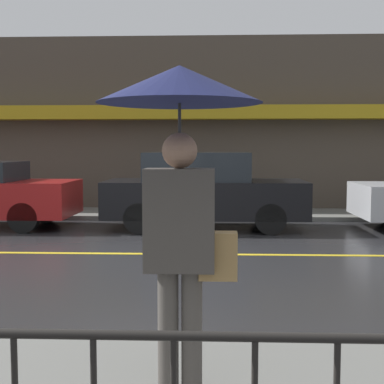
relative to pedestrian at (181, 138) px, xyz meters
name	(u,v)px	position (x,y,z in m)	size (l,w,h in m)	color
ground_plane	(142,254)	(-0.93, 5.04, -1.73)	(80.00, 80.00, 0.00)	#262628
sidewalk_far	(168,214)	(-0.93, 9.88, -1.68)	(28.00, 1.84, 0.10)	slate
lane_marking	(142,254)	(-0.93, 5.04, -1.73)	(25.20, 0.12, 0.01)	gold
building_storefront	(171,124)	(-0.93, 10.92, 0.59)	(28.00, 0.85, 4.60)	#4C4238
pedestrian	(181,138)	(0.00, 0.00, 0.00)	(1.02, 1.02, 2.07)	#4C4742
car_black	(203,191)	(-0.02, 7.81, -0.94)	(4.14, 1.73, 1.59)	black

